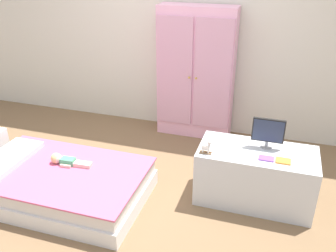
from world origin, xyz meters
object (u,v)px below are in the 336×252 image
Objects in this scene: doll at (64,160)px; rocking_horse_toy at (207,147)px; wardrobe at (196,74)px; bed at (62,184)px; book_orange at (283,161)px; tv_stand at (255,176)px; book_purple at (266,158)px; tv_monitor at (268,132)px.

rocking_horse_toy reaches higher than doll.
rocking_horse_toy is at bearing -72.27° from wardrobe.
bed is at bearing -117.38° from wardrobe.
bed is 1.95m from book_orange.
tv_stand is 8.23× the size of book_purple.
tv_monitor is at bearing 14.70° from doll.
wardrobe is 1.38m from tv_monitor.
book_orange reaches higher than doll.
wardrobe reaches higher than doll.
wardrobe is 1.38m from rocking_horse_toy.
rocking_horse_toy is (1.25, 0.32, 0.42)m from bed.
tv_monitor is at bearing 18.28° from bed.
bed is 3.85× the size of doll.
book_purple is at bearing 12.07° from bed.
tv_stand is 3.70× the size of tv_monitor.
tv_stand is at bearing -53.77° from wardrobe.
book_purple is (1.74, 0.37, 0.37)m from bed.
doll is 1.79m from wardrobe.
tv_stand is at bearing 123.89° from book_purple.
rocking_horse_toy reaches higher than tv_stand.
tv_monitor is 0.55m from rocking_horse_toy.
book_purple is at bearing 8.44° from doll.
book_orange is at bearing -50.13° from wardrobe.
rocking_horse_toy is (-0.41, -0.17, 0.31)m from tv_stand.
doll is 0.39× the size of tv_stand.
doll is 1.32m from rocking_horse_toy.
book_purple reaches higher than tv_stand.
doll is 1.85m from tv_monitor.
book_purple is (0.08, -0.11, 0.26)m from tv_stand.
book_purple is (1.77, 0.26, 0.19)m from doll.
tv_stand reaches higher than bed.
tv_stand is 8.18× the size of rocking_horse_toy.
bed is 1.74m from tv_stand.
bed is 1.89m from tv_monitor.
tv_stand is (1.67, 0.49, 0.11)m from bed.
doll is (-0.03, 0.11, 0.18)m from bed.
bed is at bearing -161.72° from tv_monitor.
bed is at bearing -165.82° from rocking_horse_toy.
rocking_horse_toy is at bearing -157.83° from tv_stand.
book_orange is (1.88, 0.37, 0.37)m from bed.
tv_monitor reaches higher than bed.
tv_monitor is 2.22× the size of book_purple.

